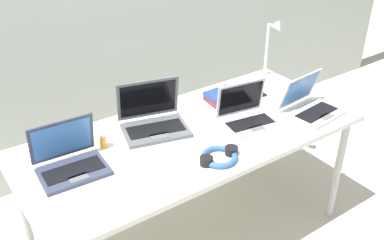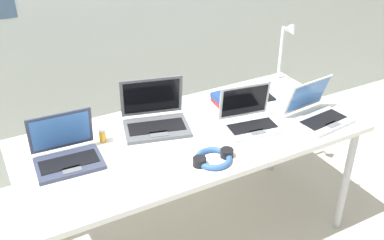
# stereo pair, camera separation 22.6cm
# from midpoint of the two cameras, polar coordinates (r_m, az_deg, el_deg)

# --- Properties ---
(ground_plane) EXTENTS (12.00, 12.00, 0.00)m
(ground_plane) POSITION_cam_midpoint_polar(r_m,az_deg,el_deg) (2.77, 2.42, -14.91)
(ground_plane) COLOR #B7AD9E
(desk) EXTENTS (1.80, 0.80, 0.74)m
(desk) POSITION_cam_midpoint_polar(r_m,az_deg,el_deg) (2.34, 2.78, -2.98)
(desk) COLOR white
(desk) RESTS_ON ground_plane
(desk_lamp) EXTENTS (0.12, 0.18, 0.40)m
(desk_lamp) POSITION_cam_midpoint_polar(r_m,az_deg,el_deg) (2.86, 14.07, 8.27)
(desk_lamp) COLOR silver
(desk_lamp) RESTS_ON desk
(laptop_far_corner) EXTENTS (0.32, 0.27, 0.22)m
(laptop_far_corner) POSITION_cam_midpoint_polar(r_m,az_deg,el_deg) (2.38, 10.18, 0.01)
(laptop_far_corner) COLOR #B7BABC
(laptop_far_corner) RESTS_ON desk
(laptop_back_right) EXTENTS (0.31, 0.26, 0.22)m
(laptop_back_right) POSITION_cam_midpoint_polar(r_m,az_deg,el_deg) (2.12, -12.96, -4.30)
(laptop_back_right) COLOR #33384C
(laptop_back_right) RESTS_ON desk
(laptop_near_lamp) EXTENTS (0.32, 0.29, 0.21)m
(laptop_near_lamp) POSITION_cam_midpoint_polar(r_m,az_deg,el_deg) (2.53, 18.48, 0.81)
(laptop_near_lamp) COLOR #B7BABC
(laptop_near_lamp) RESTS_ON desk
(laptop_front_right) EXTENTS (0.39, 0.35, 0.25)m
(laptop_front_right) POSITION_cam_midpoint_polar(r_m,az_deg,el_deg) (2.34, -2.04, 0.14)
(laptop_front_right) COLOR #515459
(laptop_front_right) RESTS_ON desk
(computer_mouse) EXTENTS (0.09, 0.11, 0.03)m
(computer_mouse) POSITION_cam_midpoint_polar(r_m,az_deg,el_deg) (2.36, -15.42, -1.73)
(computer_mouse) COLOR black
(computer_mouse) RESTS_ON desk
(cell_phone) EXTENTS (0.08, 0.14, 0.01)m
(cell_phone) POSITION_cam_midpoint_polar(r_m,az_deg,el_deg) (2.73, 11.90, 3.02)
(cell_phone) COLOR black
(cell_phone) RESTS_ON desk
(headphones) EXTENTS (0.21, 0.18, 0.04)m
(headphones) POSITION_cam_midpoint_polar(r_m,az_deg,el_deg) (2.10, 5.87, -5.01)
(headphones) COLOR #335999
(headphones) RESTS_ON desk
(pill_bottle) EXTENTS (0.04, 0.04, 0.08)m
(pill_bottle) POSITION_cam_midpoint_polar(r_m,az_deg,el_deg) (2.24, -8.69, -1.92)
(pill_bottle) COLOR gold
(pill_bottle) RESTS_ON desk
(book_stack) EXTENTS (0.21, 0.17, 0.06)m
(book_stack) POSITION_cam_midpoint_polar(r_m,az_deg,el_deg) (2.61, 7.41, 2.71)
(book_stack) COLOR maroon
(book_stack) RESTS_ON desk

